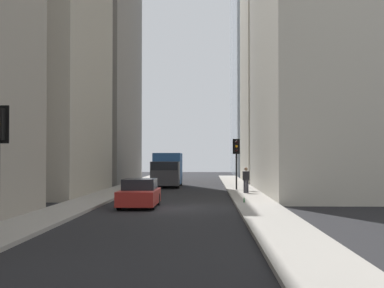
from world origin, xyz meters
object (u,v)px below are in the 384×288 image
Objects in this scene: pedestrian at (246,179)px; discarded_bottle at (244,200)px; delivery_truck at (167,170)px; sedan_red at (139,194)px; traffic_light_midblock at (236,152)px.

discarded_bottle is (-7.86, 0.63, -0.81)m from pedestrian.
pedestrian is at bearing -149.29° from delivery_truck.
pedestrian is (9.37, -5.92, 0.39)m from sedan_red.
delivery_truck is at bearing 0.00° from sedan_red.
sedan_red is 2.55× the size of pedestrian.
discarded_bottle is at bearing 175.42° from pedestrian.
traffic_light_midblock is 13.66× the size of discarded_bottle.
sedan_red reaches higher than discarded_bottle.
sedan_red is at bearing 147.72° from pedestrian.
delivery_truck is at bearing 42.17° from traffic_light_midblock.
pedestrian reaches higher than discarded_bottle.
delivery_truck is 11.59m from pedestrian.
delivery_truck reaches higher than discarded_bottle.
traffic_light_midblock reaches higher than pedestrian.
delivery_truck is 18.63m from discarded_bottle.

